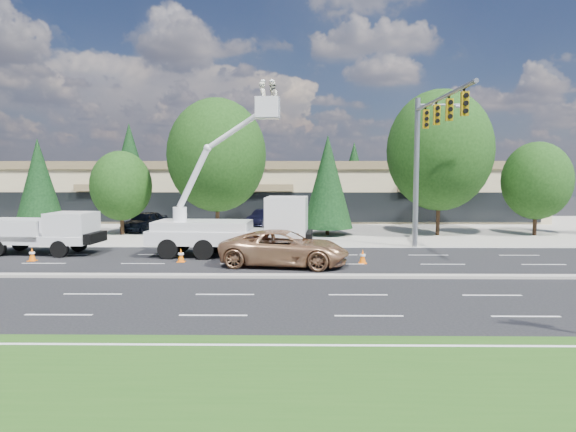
{
  "coord_description": "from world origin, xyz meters",
  "views": [
    {
      "loc": [
        2.62,
        -22.1,
        4.63
      ],
      "look_at": [
        2.29,
        3.36,
        2.4
      ],
      "focal_mm": 32.0,
      "sensor_mm": 36.0,
      "label": 1
    }
  ],
  "objects_px": {
    "signal_mast": "(426,146)",
    "bucket_truck": "(241,220)",
    "utility_pickup": "(47,237)",
    "minivan": "(285,248)"
  },
  "relations": [
    {
      "from": "bucket_truck",
      "to": "minivan",
      "type": "height_order",
      "value": "bucket_truck"
    },
    {
      "from": "minivan",
      "to": "bucket_truck",
      "type": "bearing_deg",
      "value": 50.61
    },
    {
      "from": "utility_pickup",
      "to": "bucket_truck",
      "type": "height_order",
      "value": "bucket_truck"
    },
    {
      "from": "signal_mast",
      "to": "bucket_truck",
      "type": "xyz_separation_m",
      "value": [
        -10.3,
        -1.55,
        -4.07
      ]
    },
    {
      "from": "bucket_truck",
      "to": "minivan",
      "type": "distance_m",
      "value": 3.77
    },
    {
      "from": "utility_pickup",
      "to": "bucket_truck",
      "type": "xyz_separation_m",
      "value": [
        10.95,
        -0.66,
        1.01
      ]
    },
    {
      "from": "utility_pickup",
      "to": "minivan",
      "type": "bearing_deg",
      "value": -8.99
    },
    {
      "from": "signal_mast",
      "to": "utility_pickup",
      "type": "height_order",
      "value": "signal_mast"
    },
    {
      "from": "signal_mast",
      "to": "utility_pickup",
      "type": "xyz_separation_m",
      "value": [
        -21.25,
        -0.89,
        -5.09
      ]
    },
    {
      "from": "signal_mast",
      "to": "bucket_truck",
      "type": "bearing_deg",
      "value": -171.45
    }
  ]
}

